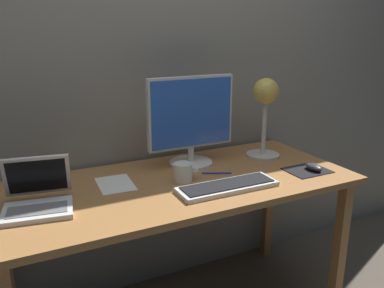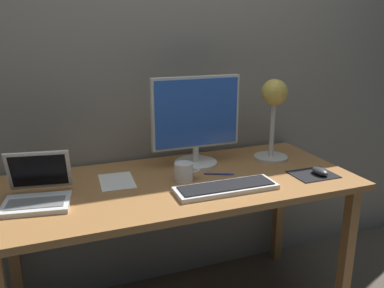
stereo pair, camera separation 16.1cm
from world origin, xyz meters
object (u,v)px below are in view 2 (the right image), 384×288
(pen, at_px, (219,174))
(mouse, at_px, (320,171))
(coffee_mug, at_px, (184,172))
(keyboard_main, at_px, (226,188))
(laptop, at_px, (38,188))
(desk_lamp, at_px, (274,105))
(monitor, at_px, (196,119))

(pen, bearing_deg, mouse, -21.96)
(coffee_mug, bearing_deg, keyboard_main, -53.18)
(laptop, bearing_deg, desk_lamp, 6.13)
(desk_lamp, height_order, mouse, desk_lamp)
(monitor, xyz_separation_m, desk_lamp, (0.40, -0.06, 0.05))
(keyboard_main, bearing_deg, coffee_mug, 126.82)
(laptop, relative_size, mouse, 2.97)
(laptop, height_order, pen, laptop)
(keyboard_main, height_order, mouse, mouse)
(coffee_mug, bearing_deg, laptop, 179.65)
(coffee_mug, bearing_deg, desk_lamp, 13.45)
(keyboard_main, height_order, pen, keyboard_main)
(monitor, relative_size, laptop, 1.56)
(desk_lamp, distance_m, pen, 0.46)
(mouse, bearing_deg, monitor, 144.32)
(monitor, distance_m, pen, 0.29)
(keyboard_main, relative_size, pen, 3.15)
(mouse, xyz_separation_m, coffee_mug, (-0.61, 0.16, 0.02))
(keyboard_main, relative_size, coffee_mug, 3.74)
(desk_lamp, bearing_deg, monitor, 171.95)
(desk_lamp, height_order, pen, desk_lamp)
(desk_lamp, relative_size, pen, 2.97)
(monitor, xyz_separation_m, coffee_mug, (-0.13, -0.18, -0.19))
(mouse, distance_m, coffee_mug, 0.64)
(desk_lamp, bearing_deg, mouse, -73.69)
(monitor, height_order, keyboard_main, monitor)
(laptop, distance_m, pen, 0.79)
(laptop, height_order, coffee_mug, laptop)
(mouse, bearing_deg, laptop, 172.16)
(monitor, relative_size, keyboard_main, 1.01)
(monitor, bearing_deg, laptop, -166.43)
(monitor, bearing_deg, mouse, -35.68)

